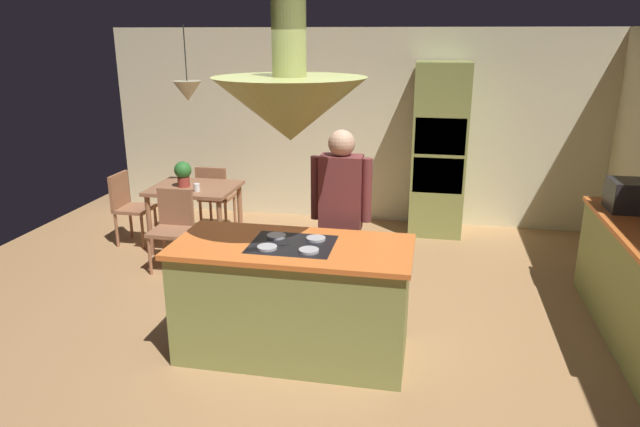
{
  "coord_description": "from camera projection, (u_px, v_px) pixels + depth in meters",
  "views": [
    {
      "loc": [
        1.0,
        -4.19,
        2.47
      ],
      "look_at": [
        0.1,
        0.4,
        1.0
      ],
      "focal_mm": 32.19,
      "sensor_mm": 36.0,
      "label": 1
    }
  ],
  "objects": [
    {
      "name": "oven_tower",
      "position": [
        439.0,
        150.0,
        7.17
      ],
      "size": [
        0.66,
        0.62,
        2.15
      ],
      "color": "#8C934C",
      "rests_on": "ground"
    },
    {
      "name": "chair_at_corner",
      "position": [
        128.0,
        203.0,
        6.95
      ],
      "size": [
        0.4,
        0.4,
        0.87
      ],
      "rotation": [
        0.0,
        0.0,
        1.57
      ],
      "color": "#996344",
      "rests_on": "ground"
    },
    {
      "name": "ground",
      "position": [
        299.0,
        339.0,
        4.85
      ],
      "size": [
        8.16,
        8.16,
        0.0
      ],
      "primitive_type": "plane",
      "color": "#AD7F51"
    },
    {
      "name": "dining_table",
      "position": [
        195.0,
        196.0,
        6.75
      ],
      "size": [
        0.98,
        0.8,
        0.76
      ],
      "color": "#996344",
      "rests_on": "ground"
    },
    {
      "name": "chair_by_back_wall",
      "position": [
        215.0,
        194.0,
        7.37
      ],
      "size": [
        0.4,
        0.4,
        0.87
      ],
      "rotation": [
        0.0,
        0.0,
        3.14
      ],
      "color": "#996344",
      "rests_on": "ground"
    },
    {
      "name": "chair_facing_island",
      "position": [
        173.0,
        224.0,
        6.21
      ],
      "size": [
        0.4,
        0.4,
        0.87
      ],
      "color": "#996344",
      "rests_on": "ground"
    },
    {
      "name": "kitchen_island",
      "position": [
        293.0,
        299.0,
        4.52
      ],
      "size": [
        1.84,
        0.84,
        0.95
      ],
      "color": "#8C934C",
      "rests_on": "ground"
    },
    {
      "name": "cup_on_table",
      "position": [
        197.0,
        188.0,
        6.49
      ],
      "size": [
        0.07,
        0.07,
        0.09
      ],
      "primitive_type": "cylinder",
      "color": "white",
      "rests_on": "dining_table"
    },
    {
      "name": "pendant_light_over_table",
      "position": [
        188.0,
        91.0,
        6.38
      ],
      "size": [
        0.32,
        0.32,
        0.82
      ],
      "color": "beige"
    },
    {
      "name": "potted_plant_on_table",
      "position": [
        183.0,
        173.0,
        6.65
      ],
      "size": [
        0.2,
        0.2,
        0.3
      ],
      "color": "#99382D",
      "rests_on": "dining_table"
    },
    {
      "name": "microwave_on_counter",
      "position": [
        636.0,
        196.0,
        5.16
      ],
      "size": [
        0.46,
        0.36,
        0.28
      ],
      "primitive_type": "cube",
      "color": "#232326",
      "rests_on": "counter_run_right"
    },
    {
      "name": "wall_back",
      "position": [
        357.0,
        127.0,
        7.7
      ],
      "size": [
        6.8,
        0.1,
        2.55
      ],
      "primitive_type": "cube",
      "color": "beige",
      "rests_on": "ground"
    },
    {
      "name": "range_hood",
      "position": [
        290.0,
        105.0,
        4.07
      ],
      "size": [
        1.1,
        1.1,
        1.0
      ],
      "color": "#8C934C"
    },
    {
      "name": "person_at_island",
      "position": [
        341.0,
        213.0,
        4.96
      ],
      "size": [
        0.53,
        0.23,
        1.71
      ],
      "color": "tan",
      "rests_on": "ground"
    }
  ]
}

